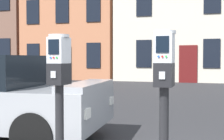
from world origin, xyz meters
name	(u,v)px	position (x,y,z in m)	size (l,w,h in m)	color
parking_meter_near_kerb	(59,78)	(-0.94, -0.22, 1.16)	(0.22, 0.25, 1.48)	black
parking_meter_twin_adjacent	(164,80)	(0.16, -0.22, 1.17)	(0.22, 0.25, 1.49)	black
townhouse_green_painted	(1,10)	(-15.25, 18.40, 5.18)	(7.35, 6.97, 10.34)	brown
townhouse_grey_stucco	(83,0)	(-8.24, 18.40, 5.63)	(6.24, 6.96, 11.24)	#B7704C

